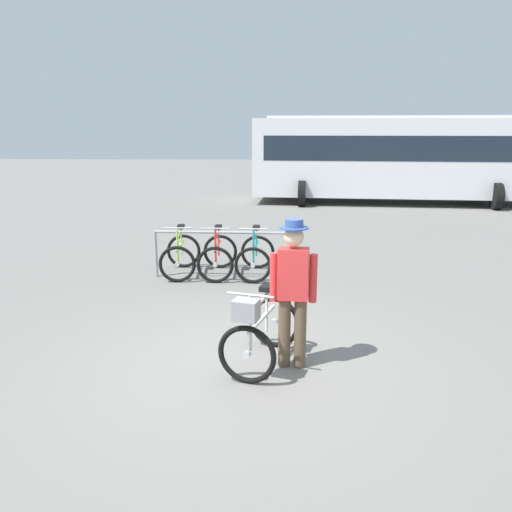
{
  "coord_description": "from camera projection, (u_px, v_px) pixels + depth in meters",
  "views": [
    {
      "loc": [
        0.39,
        -5.63,
        2.69
      ],
      "look_at": [
        0.11,
        1.21,
        1.0
      ],
      "focal_mm": 36.68,
      "sensor_mm": 36.0,
      "label": 1
    }
  ],
  "objects": [
    {
      "name": "racked_bike_red",
      "position": [
        218.0,
        256.0,
        9.7
      ],
      "size": [
        0.68,
        1.11,
        0.97
      ],
      "color": "black",
      "rests_on": "ground"
    },
    {
      "name": "bus_distant",
      "position": [
        395.0,
        155.0,
        18.74
      ],
      "size": [
        10.16,
        3.91,
        3.08
      ],
      "color": "silver",
      "rests_on": "ground"
    },
    {
      "name": "bike_rack_rail",
      "position": [
        222.0,
        244.0,
        9.46
      ],
      "size": [
        2.51,
        0.11,
        0.88
      ],
      "color": "#99999E",
      "rests_on": "ground"
    },
    {
      "name": "person_with_featured_bike",
      "position": [
        293.0,
        288.0,
        5.83
      ],
      "size": [
        0.53,
        0.32,
        1.72
      ],
      "color": "brown",
      "rests_on": "ground"
    },
    {
      "name": "ground_plane",
      "position": [
        242.0,
        363.0,
        6.12
      ],
      "size": [
        80.0,
        80.0,
        0.0
      ],
      "primitive_type": "plane",
      "color": "slate"
    },
    {
      "name": "racked_bike_teal",
      "position": [
        255.0,
        256.0,
        9.66
      ],
      "size": [
        0.71,
        1.12,
        0.97
      ],
      "color": "black",
      "rests_on": "ground"
    },
    {
      "name": "racked_bike_lime",
      "position": [
        181.0,
        255.0,
        9.74
      ],
      "size": [
        0.73,
        1.14,
        0.97
      ],
      "color": "black",
      "rests_on": "ground"
    },
    {
      "name": "featured_bicycle",
      "position": [
        259.0,
        330.0,
        5.93
      ],
      "size": [
        0.94,
        1.25,
        0.97
      ],
      "color": "black",
      "rests_on": "ground"
    }
  ]
}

